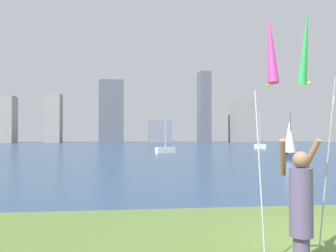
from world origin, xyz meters
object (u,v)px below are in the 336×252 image
Objects in this scene: sailboat_1 at (260,146)px; sailboat_2 at (165,150)px; kite_flag_right at (306,50)px; person at (301,203)px; kite_flag_left at (270,56)px; sailboat_4 at (290,140)px.

sailboat_2 is at bearing -142.29° from sailboat_1.
kite_flag_right is 50.52m from sailboat_1.
kite_flag_left is at bearing -143.62° from person.
kite_flag_left is 0.95× the size of sailboat_4.
sailboat_2 reaches higher than kite_flag_left.
kite_flag_right is 1.08× the size of sailboat_4.
kite_flag_left is (-0.54, -0.21, 2.12)m from person.
kite_flag_left is 27.17m from sailboat_4.
person is 36.54m from sailboat_2.
person is 0.35× the size of sailboat_1.
sailboat_1 reaches higher than person.
kite_flag_right is 1.07× the size of sailboat_2.
sailboat_4 is (10.56, 23.44, -1.86)m from kite_flag_right.
kite_flag_left is 0.88× the size of kite_flag_right.
person is 2.66m from kite_flag_right.
person is 0.49× the size of sailboat_4.
sailboat_2 is at bearing 101.27° from person.
sailboat_4 is (8.73, -12.17, 1.17)m from sailboat_2.
sailboat_2 reaches higher than person.
sailboat_1 is 1.38× the size of sailboat_4.
kite_flag_right is (1.08, 1.06, 0.34)m from kite_flag_left.
sailboat_2 is 1.01× the size of sailboat_4.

